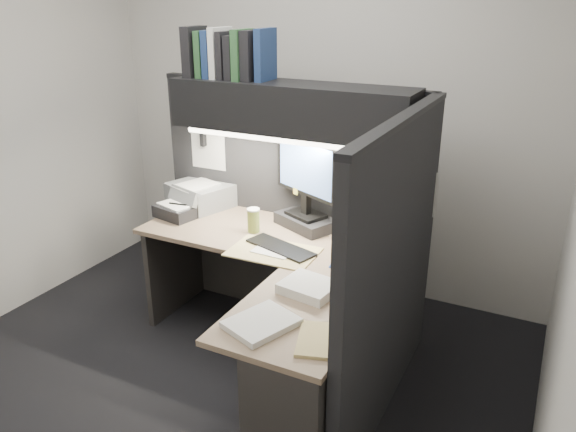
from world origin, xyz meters
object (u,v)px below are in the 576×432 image
at_px(coffee_cup, 253,221).
at_px(printer, 201,195).
at_px(overhead_shelf, 290,108).
at_px(keyboard, 281,248).
at_px(desk, 278,330).
at_px(notebook_stack, 178,211).
at_px(monitor, 306,194).
at_px(telephone, 378,231).

relative_size(coffee_cup, printer, 0.36).
xyz_separation_m(overhead_shelf, keyboard, (0.12, -0.38, -0.76)).
xyz_separation_m(desk, notebook_stack, (-1.05, 0.54, 0.33)).
height_order(overhead_shelf, monitor, overhead_shelf).
height_order(telephone, coffee_cup, coffee_cup).
relative_size(monitor, notebook_stack, 2.14).
height_order(monitor, coffee_cup, monitor).
height_order(desk, telephone, telephone).
bearing_deg(telephone, monitor, -175.59).
bearing_deg(overhead_shelf, monitor, 5.85).
xyz_separation_m(telephone, printer, (-1.32, -0.02, 0.04)).
xyz_separation_m(monitor, printer, (-0.85, 0.03, -0.15)).
distance_m(overhead_shelf, printer, 1.01).
height_order(keyboard, notebook_stack, notebook_stack).
xyz_separation_m(monitor, telephone, (0.47, 0.05, -0.19)).
distance_m(overhead_shelf, keyboard, 0.86).
distance_m(monitor, telephone, 0.51).
relative_size(overhead_shelf, telephone, 6.95).
relative_size(telephone, printer, 0.55).
height_order(overhead_shelf, telephone, overhead_shelf).
bearing_deg(desk, monitor, 104.27).
height_order(monitor, notebook_stack, monitor).
height_order(monitor, printer, monitor).
bearing_deg(notebook_stack, monitor, 14.28).
bearing_deg(desk, telephone, 71.24).
distance_m(keyboard, printer, 0.96).
bearing_deg(keyboard, telephone, 61.02).
height_order(telephone, printer, printer).
bearing_deg(notebook_stack, coffee_cup, 0.24).
relative_size(coffee_cup, notebook_stack, 0.53).
height_order(desk, notebook_stack, notebook_stack).
relative_size(printer, notebook_stack, 1.49).
bearing_deg(coffee_cup, monitor, 39.18).
relative_size(desk, notebook_stack, 6.25).
bearing_deg(coffee_cup, desk, -49.94).
bearing_deg(notebook_stack, printer, 86.98).
distance_m(keyboard, notebook_stack, 0.89).
height_order(coffee_cup, notebook_stack, coffee_cup).
relative_size(keyboard, telephone, 2.02).
bearing_deg(desk, coffee_cup, 130.06).
bearing_deg(monitor, printer, -157.41).
relative_size(telephone, notebook_stack, 0.82).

